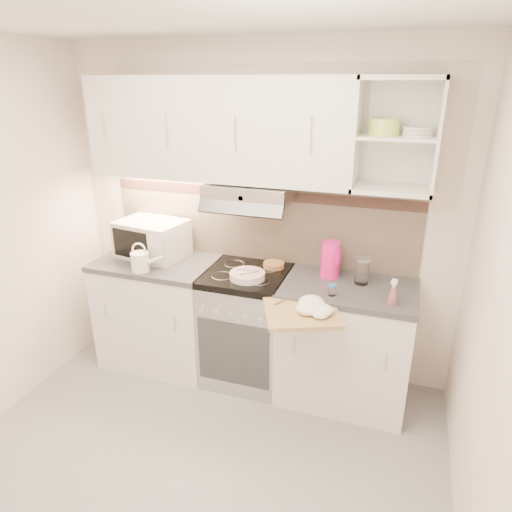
{
  "coord_description": "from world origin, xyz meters",
  "views": [
    {
      "loc": [
        1.05,
        -1.79,
        2.23
      ],
      "look_at": [
        0.13,
        0.95,
        1.1
      ],
      "focal_mm": 32.0,
      "sensor_mm": 36.0,
      "label": 1
    }
  ],
  "objects": [
    {
      "name": "base_cabinet_right",
      "position": [
        0.75,
        1.1,
        0.43
      ],
      "size": [
        0.9,
        0.6,
        0.86
      ],
      "primitive_type": "cube",
      "color": "white",
      "rests_on": "ground"
    },
    {
      "name": "spray_bottle",
      "position": [
        1.04,
        0.92,
        0.97
      ],
      "size": [
        0.07,
        0.07,
        0.18
      ],
      "rotation": [
        0.0,
        0.0,
        -0.16
      ],
      "color": "pink",
      "rests_on": "worktop_right"
    },
    {
      "name": "bread_loaf",
      "position": [
        0.16,
        1.25,
        0.92
      ],
      "size": [
        0.16,
        0.16,
        0.04
      ],
      "primitive_type": "cylinder",
      "color": "#A57444",
      "rests_on": "electric_range"
    },
    {
      "name": "room_shell",
      "position": [
        0.0,
        0.37,
        1.63
      ],
      "size": [
        3.04,
        2.84,
        2.52
      ],
      "color": "silver",
      "rests_on": "ground"
    },
    {
      "name": "cutting_board",
      "position": [
        0.52,
        0.68,
        0.87
      ],
      "size": [
        0.57,
        0.55,
        0.02
      ],
      "primitive_type": "cube",
      "rotation": [
        0.0,
        0.0,
        0.39
      ],
      "color": "#A6864A",
      "rests_on": "base_cabinet_right"
    },
    {
      "name": "worktop_left",
      "position": [
        -0.75,
        1.1,
        0.88
      ],
      "size": [
        0.92,
        0.62,
        0.04
      ],
      "primitive_type": "cube",
      "color": "#47474C",
      "rests_on": "base_cabinet_left"
    },
    {
      "name": "worktop_right",
      "position": [
        0.75,
        1.1,
        0.88
      ],
      "size": [
        0.92,
        0.62,
        0.04
      ],
      "primitive_type": "cube",
      "color": "#47474C",
      "rests_on": "base_cabinet_right"
    },
    {
      "name": "glass_jar",
      "position": [
        0.82,
        1.17,
        1.0
      ],
      "size": [
        0.1,
        0.1,
        0.19
      ],
      "rotation": [
        0.0,
        0.0,
        -0.25
      ],
      "color": "silver",
      "rests_on": "worktop_right"
    },
    {
      "name": "plate_stack",
      "position": [
        0.04,
        1.0,
        0.92
      ],
      "size": [
        0.25,
        0.25,
        0.05
      ],
      "rotation": [
        0.0,
        0.0,
        0.27
      ],
      "color": "silver",
      "rests_on": "electric_range"
    },
    {
      "name": "watering_can",
      "position": [
        -0.74,
        0.88,
        0.98
      ],
      "size": [
        0.26,
        0.13,
        0.22
      ],
      "rotation": [
        0.0,
        0.0,
        0.07
      ],
      "color": "white",
      "rests_on": "worktop_left"
    },
    {
      "name": "spice_jar",
      "position": [
        0.66,
        0.92,
        0.94
      ],
      "size": [
        0.05,
        0.05,
        0.08
      ],
      "rotation": [
        0.0,
        0.0,
        0.33
      ],
      "color": "silver",
      "rests_on": "worktop_right"
    },
    {
      "name": "dish_towel",
      "position": [
        0.56,
        0.7,
        0.92
      ],
      "size": [
        0.31,
        0.27,
        0.08
      ],
      "primitive_type": null,
      "rotation": [
        0.0,
        0.0,
        0.11
      ],
      "color": "silver",
      "rests_on": "cutting_board"
    },
    {
      "name": "ground",
      "position": [
        0.0,
        0.0,
        0.0
      ],
      "size": [
        3.0,
        3.0,
        0.0
      ],
      "primitive_type": "plane",
      "color": "gray",
      "rests_on": "ground"
    },
    {
      "name": "electric_range",
      "position": [
        0.0,
        1.1,
        0.45
      ],
      "size": [
        0.6,
        0.6,
        0.9
      ],
      "color": "#B7B7BC",
      "rests_on": "ground"
    },
    {
      "name": "base_cabinet_left",
      "position": [
        -0.75,
        1.1,
        0.43
      ],
      "size": [
        0.9,
        0.6,
        0.86
      ],
      "primitive_type": "cube",
      "color": "white",
      "rests_on": "ground"
    },
    {
      "name": "pink_pitcher",
      "position": [
        0.59,
        1.22,
        1.03
      ],
      "size": [
        0.14,
        0.13,
        0.27
      ],
      "rotation": [
        0.0,
        0.0,
        -0.42
      ],
      "color": "#F11782",
      "rests_on": "worktop_right"
    },
    {
      "name": "microwave",
      "position": [
        -0.82,
        1.19,
        1.04
      ],
      "size": [
        0.56,
        0.45,
        0.29
      ],
      "rotation": [
        0.0,
        0.0,
        -0.16
      ],
      "color": "silver",
      "rests_on": "worktop_left"
    }
  ]
}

